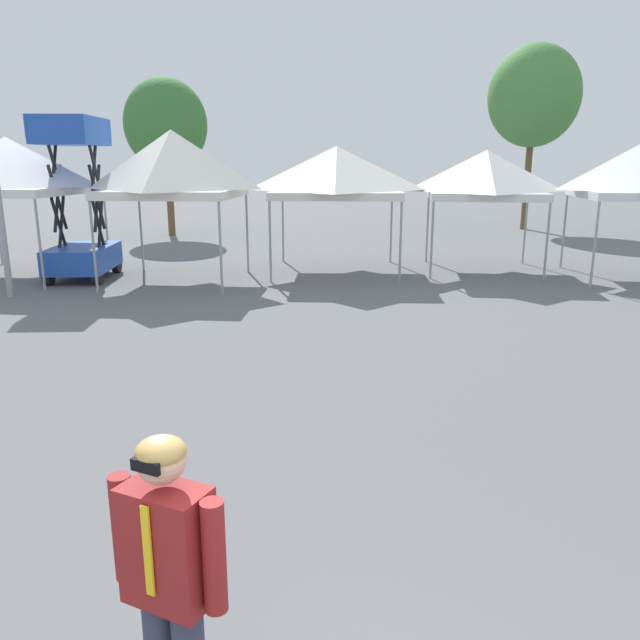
# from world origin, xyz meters

# --- Properties ---
(canopy_tent_behind_left) EXTENTS (3.69, 3.69, 3.56)m
(canopy_tent_behind_left) POSITION_xyz_m (-9.16, 13.86, 2.84)
(canopy_tent_behind_left) COLOR #9E9EA3
(canopy_tent_behind_left) RESTS_ON ground
(canopy_tent_center) EXTENTS (3.12, 3.12, 3.70)m
(canopy_tent_center) POSITION_xyz_m (-4.71, 13.42, 2.90)
(canopy_tent_center) COLOR #9E9EA3
(canopy_tent_center) RESTS_ON ground
(canopy_tent_behind_center) EXTENTS (3.55, 3.55, 3.34)m
(canopy_tent_behind_center) POSITION_xyz_m (-0.84, 15.26, 2.67)
(canopy_tent_behind_center) COLOR #9E9EA3
(canopy_tent_behind_center) RESTS_ON ground
(canopy_tent_behind_right) EXTENTS (3.10, 3.10, 3.25)m
(canopy_tent_behind_right) POSITION_xyz_m (3.15, 15.69, 2.61)
(canopy_tent_behind_right) COLOR #9E9EA3
(canopy_tent_behind_right) RESTS_ON ground
(scissor_lift) EXTENTS (1.69, 2.46, 4.01)m
(scissor_lift) POSITION_xyz_m (-7.28, 13.61, 1.21)
(scissor_lift) COLOR black
(scissor_lift) RESTS_ON ground
(person_foreground) EXTENTS (0.62, 0.37, 1.78)m
(person_foreground) POSITION_xyz_m (-0.77, 0.83, 1.03)
(person_foreground) COLOR #33384C
(person_foreground) RESTS_ON ground
(tree_behind_tents_center) EXTENTS (3.23, 3.23, 6.12)m
(tree_behind_tents_center) POSITION_xyz_m (-8.04, 23.17, 4.32)
(tree_behind_tents_center) COLOR brown
(tree_behind_tents_center) RESTS_ON ground
(tree_behind_tents_right) EXTENTS (3.83, 3.83, 7.72)m
(tree_behind_tents_right) POSITION_xyz_m (6.83, 26.71, 5.59)
(tree_behind_tents_right) COLOR brown
(tree_behind_tents_right) RESTS_ON ground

